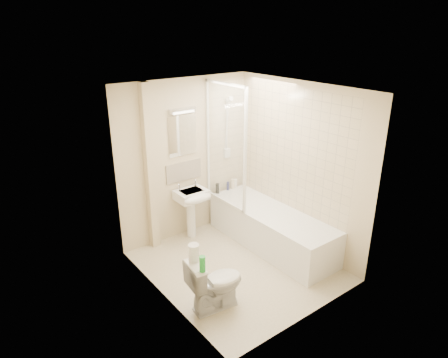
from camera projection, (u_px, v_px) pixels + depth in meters
floor at (237, 266)px, 5.45m from camera, size 2.50×2.50×0.00m
wall_back at (185, 160)px, 5.94m from camera, size 2.20×0.02×2.40m
wall_left at (161, 208)px, 4.40m from camera, size 0.02×2.50×2.40m
wall_right at (299, 167)px, 5.63m from camera, size 0.02×2.50×2.40m
ceiling at (240, 89)px, 4.57m from camera, size 2.20×2.50×0.02m
tile_back at (226, 137)px, 6.27m from camera, size 0.70×0.01×1.75m
tile_right at (292, 150)px, 5.64m from camera, size 0.01×2.10×1.75m
pipe_boxing at (150, 169)px, 5.55m from camera, size 0.12×0.12×2.40m
splashback at (184, 171)px, 5.97m from camera, size 0.60×0.02×0.30m
mirror at (182, 136)px, 5.77m from camera, size 0.46×0.01×0.60m
strip_light at (182, 110)px, 5.61m from camera, size 0.42×0.07×0.07m
bathtub at (271, 228)px, 5.87m from camera, size 0.70×2.10×0.55m
shower_screen at (225, 146)px, 5.74m from camera, size 0.04×0.92×1.80m
shower_fixture at (228, 130)px, 6.19m from camera, size 0.10×0.16×0.99m
pedestal_sink at (193, 201)px, 5.95m from camera, size 0.46×0.44×0.89m
bottle_black_a at (217, 188)px, 6.38m from camera, size 0.06×0.06×0.16m
bottle_white_a at (218, 188)px, 6.38m from camera, size 0.05×0.05×0.16m
bottle_blue at (228, 186)px, 6.50m from camera, size 0.04×0.04×0.14m
bottle_cream at (233, 184)px, 6.55m from camera, size 0.06×0.06×0.16m
bottle_white_b at (235, 184)px, 6.58m from camera, size 0.06×0.06×0.15m
toilet at (215, 283)px, 4.57m from camera, size 0.53×0.74×0.66m
toilet_roll_lower at (194, 257)px, 4.37m from camera, size 0.12×0.12×0.11m
toilet_roll_upper at (194, 248)px, 4.34m from camera, size 0.12×0.12×0.09m
green_bottle at (202, 264)px, 4.18m from camera, size 0.07×0.07×0.18m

